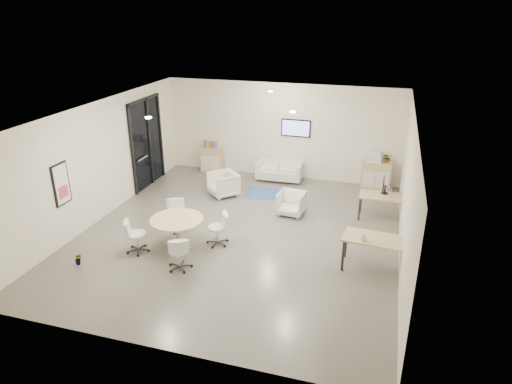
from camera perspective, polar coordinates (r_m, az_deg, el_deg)
The scene contains 21 objects.
room_shell at distance 11.33m, azimuth -2.15°, elevation 2.00°, with size 9.60×10.60×4.80m.
glass_door at distance 15.11m, azimuth -13.49°, elevation 6.29°, with size 0.09×1.90×2.85m.
artwork at distance 11.92m, azimuth -23.16°, elevation 0.90°, with size 0.05×0.54×1.04m.
wall_tv at distance 15.28m, azimuth 5.00°, elevation 7.97°, with size 0.98×0.06×0.58m.
ceiling_spots at distance 11.71m, azimuth -1.90°, elevation 10.74°, with size 3.14×4.14×0.03m.
sideboard_left at distance 16.30m, azimuth -5.50°, elevation 4.07°, with size 0.78×0.41×0.88m.
sideboard_right at distance 15.19m, azimuth 14.76°, elevation 2.08°, with size 0.92×0.44×0.92m.
books at distance 16.15m, azimuth -5.70°, elevation 5.94°, with size 0.46×0.14×0.22m.
printer at distance 15.00m, azimuth 14.59°, elevation 4.29°, with size 0.44×0.37×0.31m.
loveseat at distance 15.48m, azimuth 2.97°, elevation 2.62°, with size 1.54×0.81×0.57m.
blue_rug at distance 14.40m, azimuth 1.59°, elevation -0.22°, with size 1.46×0.98×0.01m, color #2E4C8E.
armchair_left at distance 14.18m, azimuth -4.12°, elevation 1.14°, with size 0.80×0.75×0.82m, color beige.
armchair_right at distance 12.92m, azimuth 4.42°, elevation -1.29°, with size 0.71×0.67×0.73m, color beige.
desk_rear at distance 13.02m, azimuth 15.71°, elevation -0.71°, with size 1.34×0.69×0.69m.
desk_front at distance 10.53m, azimuth 14.77°, elevation -5.99°, with size 1.51×0.85×0.75m.
monitor at distance 13.04m, azimuth 15.69°, elevation 0.80°, with size 0.20×0.50×0.44m.
round_table at distance 11.16m, azimuth -9.86°, elevation -3.70°, with size 1.29×1.29×0.78m.
meeting_chairs at distance 11.29m, azimuth -9.77°, elevation -5.04°, with size 2.50×2.50×0.82m.
plant_cabinet at distance 15.00m, azimuth 16.11°, elevation 4.03°, with size 0.28×0.31×0.24m, color #3F7F3F.
plant_floor at distance 11.36m, azimuth -21.27°, elevation -8.17°, with size 0.16×0.29×0.13m, color #3F7F3F.
cup at distance 10.29m, azimuth 13.33°, elevation -5.64°, with size 0.13×0.10×0.13m, color white.
Camera 1 is at (3.41, -10.05, 5.57)m, focal length 32.00 mm.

